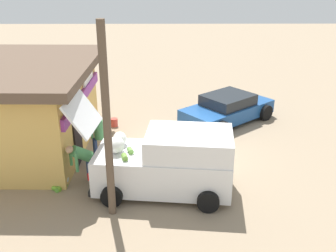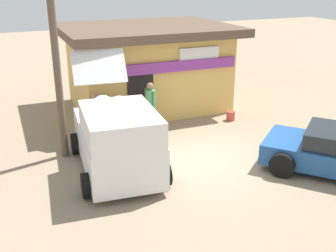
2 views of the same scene
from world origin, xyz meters
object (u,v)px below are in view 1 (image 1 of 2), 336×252
Objects in this scene: delivery_van at (168,162)px; vendor_standing at (100,135)px; storefront_bar at (24,107)px; parked_sedan at (227,109)px; unloaded_banana_pile at (61,180)px; paint_bucket at (114,122)px; customer_bending at (83,158)px.

delivery_van is 2.88m from vendor_standing.
parked_sedan is (2.61, -7.44, -1.06)m from storefront_bar.
delivery_van is 2.77× the size of vendor_standing.
parked_sedan reaches higher than unloaded_banana_pile.
delivery_van is 5.94m from parked_sedan.
delivery_van is at bearing -156.06° from paint_bucket.
paint_bucket is at bearing -1.26° from vendor_standing.
storefront_bar reaches higher than customer_bending.
paint_bucket is (3.05, -0.07, -0.81)m from vendor_standing.
customer_bending is at bearing -134.71° from storefront_bar.
storefront_bar is 5.69m from delivery_van.
parked_sedan is 3.08× the size of customer_bending.
customer_bending is at bearing 81.54° from delivery_van.
delivery_van is at bearing -119.29° from storefront_bar.
vendor_standing is at bearing 178.74° from paint_bucket.
delivery_van reaches higher than unloaded_banana_pile.
delivery_van is 5.38m from paint_bucket.
paint_bucket is at bearing -52.73° from storefront_bar.
storefront_bar reaches higher than paint_bucket.
delivery_van is 1.11× the size of parked_sedan.
storefront_bar is 6.51× the size of unloaded_banana_pile.
customer_bending reaches higher than paint_bucket.
storefront_bar reaches higher than unloaded_banana_pile.
unloaded_banana_pile is (-0.06, 0.70, -0.68)m from customer_bending.
storefront_bar is 3.31m from unloaded_banana_pile.
storefront_bar is 4.67× the size of customer_bending.
customer_bending is (-5.00, 5.02, 0.30)m from parked_sedan.
delivery_van is at bearing -129.25° from vendor_standing.
vendor_standing is 1.23× the size of customer_bending.
parked_sedan is at bearing -25.04° from delivery_van.
storefront_bar is at bearing 45.29° from customer_bending.
vendor_standing is at bearing -33.35° from unloaded_banana_pile.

